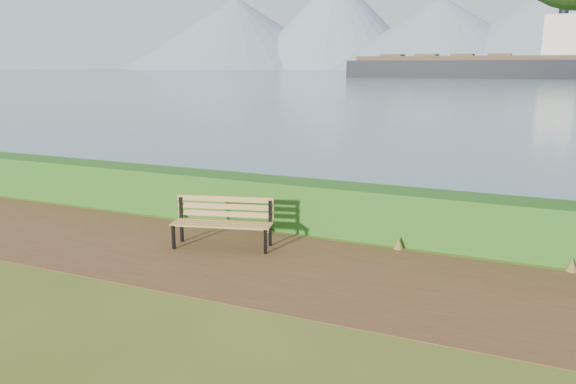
% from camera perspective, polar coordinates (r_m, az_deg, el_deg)
% --- Properties ---
extents(ground, '(140.00, 140.00, 0.00)m').
position_cam_1_polar(ground, '(9.36, -1.43, -8.24)').
color(ground, '#495C1A').
rests_on(ground, ground).
extents(path, '(40.00, 3.40, 0.01)m').
position_cam_1_polar(path, '(9.61, -0.67, -7.62)').
color(path, brown).
rests_on(path, ground).
extents(hedge, '(32.00, 0.85, 1.00)m').
position_cam_1_polar(hedge, '(11.50, 4.07, -1.62)').
color(hedge, '#1E4B15').
rests_on(hedge, ground).
extents(water, '(700.00, 510.00, 0.00)m').
position_cam_1_polar(water, '(267.94, 23.41, 11.06)').
color(water, slate).
rests_on(water, ground).
extents(mountains, '(585.00, 190.00, 70.00)m').
position_cam_1_polar(mountains, '(414.86, 22.77, 15.21)').
color(mountains, gray).
rests_on(mountains, ground).
extents(bench, '(1.94, 1.00, 0.93)m').
position_cam_1_polar(bench, '(10.60, -6.60, -2.72)').
color(bench, black).
rests_on(bench, ground).
extents(cargo_ship, '(62.22, 10.07, 18.88)m').
position_cam_1_polar(cargo_ship, '(151.25, 18.91, 11.93)').
color(cargo_ship, black).
rests_on(cargo_ship, ground).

